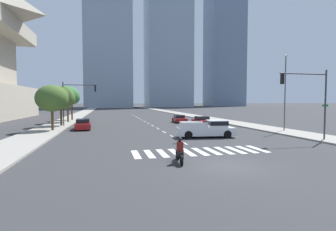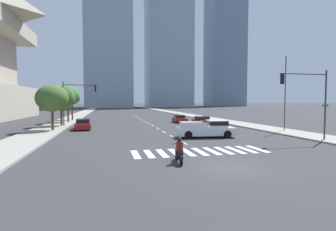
# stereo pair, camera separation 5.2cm
# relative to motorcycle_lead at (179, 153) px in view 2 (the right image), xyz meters

# --- Properties ---
(ground_plane) EXTENTS (800.00, 800.00, 0.00)m
(ground_plane) POSITION_rel_motorcycle_lead_xyz_m (2.29, -1.39, -0.58)
(ground_plane) COLOR #333335
(sidewalk_east) EXTENTS (4.00, 260.00, 0.15)m
(sidewalk_east) POSITION_rel_motorcycle_lead_xyz_m (15.68, 28.61, -0.51)
(sidewalk_east) COLOR gray
(sidewalk_east) RESTS_ON ground
(sidewalk_west) EXTENTS (4.00, 260.00, 0.15)m
(sidewalk_west) POSITION_rel_motorcycle_lead_xyz_m (-11.11, 28.61, -0.51)
(sidewalk_west) COLOR gray
(sidewalk_west) RESTS_ON ground
(crosswalk_near) EXTENTS (9.45, 2.86, 0.01)m
(crosswalk_near) POSITION_rel_motorcycle_lead_xyz_m (2.29, 2.88, -0.58)
(crosswalk_near) COLOR silver
(crosswalk_near) RESTS_ON ground
(lane_divider_center) EXTENTS (0.14, 50.00, 0.01)m
(lane_divider_center) POSITION_rel_motorcycle_lead_xyz_m (2.29, 30.88, -0.58)
(lane_divider_center) COLOR silver
(lane_divider_center) RESTS_ON ground
(motorcycle_lead) EXTENTS (0.70, 2.13, 1.49)m
(motorcycle_lead) POSITION_rel_motorcycle_lead_xyz_m (0.00, 0.00, 0.00)
(motorcycle_lead) COLOR black
(motorcycle_lead) RESTS_ON ground
(pickup_truck) EXTENTS (5.74, 2.54, 1.67)m
(pickup_truck) POSITION_rel_motorcycle_lead_xyz_m (5.59, 9.60, 0.23)
(pickup_truck) COLOR silver
(pickup_truck) RESTS_ON ground
(sedan_red_0) EXTENTS (1.96, 4.50, 1.30)m
(sedan_red_0) POSITION_rel_motorcycle_lead_xyz_m (9.53, 21.84, 0.01)
(sedan_red_0) COLOR maroon
(sedan_red_0) RESTS_ON ground
(sedan_red_1) EXTENTS (1.97, 4.77, 1.34)m
(sedan_red_1) POSITION_rel_motorcycle_lead_xyz_m (-7.02, 19.91, 0.03)
(sedan_red_1) COLOR maroon
(sedan_red_1) RESTS_ON ground
(sedan_red_2) EXTENTS (1.93, 4.38, 1.22)m
(sedan_red_2) POSITION_rel_motorcycle_lead_xyz_m (7.59, 27.43, -0.02)
(sedan_red_2) COLOR maroon
(sedan_red_2) RESTS_ON ground
(traffic_signal_near) EXTENTS (4.95, 0.28, 6.12)m
(traffic_signal_near) POSITION_rel_motorcycle_lead_xyz_m (13.07, 5.09, 3.77)
(traffic_signal_near) COLOR #333335
(traffic_signal_near) RESTS_ON sidewalk_east
(traffic_signal_far) EXTENTS (4.80, 0.28, 6.02)m
(traffic_signal_far) POSITION_rel_motorcycle_lead_xyz_m (-8.25, 23.81, 3.70)
(traffic_signal_far) COLOR #333335
(traffic_signal_far) RESTS_ON sidewalk_west
(street_lamp_east) EXTENTS (0.50, 0.24, 8.68)m
(street_lamp_east) POSITION_rel_motorcycle_lead_xyz_m (15.98, 12.12, 4.52)
(street_lamp_east) COLOR #3F3F42
(street_lamp_east) RESTS_ON sidewalk_east
(street_tree_nearest) EXTENTS (3.67, 3.67, 5.27)m
(street_tree_nearest) POSITION_rel_motorcycle_lead_xyz_m (-10.31, 18.40, 3.27)
(street_tree_nearest) COLOR #4C3823
(street_tree_nearest) RESTS_ON sidewalk_west
(street_tree_second) EXTENTS (3.84, 3.84, 5.48)m
(street_tree_second) POSITION_rel_motorcycle_lead_xyz_m (-10.31, 24.43, 3.41)
(street_tree_second) COLOR #4C3823
(street_tree_second) RESTS_ON sidewalk_west
(street_tree_third) EXTENTS (3.72, 3.72, 5.82)m
(street_tree_third) POSITION_rel_motorcycle_lead_xyz_m (-10.31, 30.76, 3.79)
(street_tree_third) COLOR #4C3823
(street_tree_third) RESTS_ON sidewalk_west
(street_tree_fourth) EXTENTS (2.88, 2.88, 5.21)m
(street_tree_fourth) POSITION_rel_motorcycle_lead_xyz_m (-10.31, 35.82, 3.52)
(street_tree_fourth) COLOR #4C3823
(street_tree_fourth) RESTS_ON sidewalk_west
(office_tower_left_skyline) EXTENTS (25.20, 29.73, 101.59)m
(office_tower_left_skyline) POSITION_rel_motorcycle_lead_xyz_m (-3.24, 139.64, 45.37)
(office_tower_left_skyline) COLOR #8C9EB2
(office_tower_left_skyline) RESTS_ON ground
(office_tower_center_skyline) EXTENTS (26.19, 22.31, 106.57)m
(office_tower_center_skyline) POSITION_rel_motorcycle_lead_xyz_m (31.87, 141.60, 47.67)
(office_tower_center_skyline) COLOR #8C9EB2
(office_tower_center_skyline) RESTS_ON ground
(office_tower_right_skyline) EXTENTS (23.69, 21.73, 113.50)m
(office_tower_right_skyline) POSITION_rel_motorcycle_lead_xyz_m (77.13, 159.67, 55.64)
(office_tower_right_skyline) COLOR slate
(office_tower_right_skyline) RESTS_ON ground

